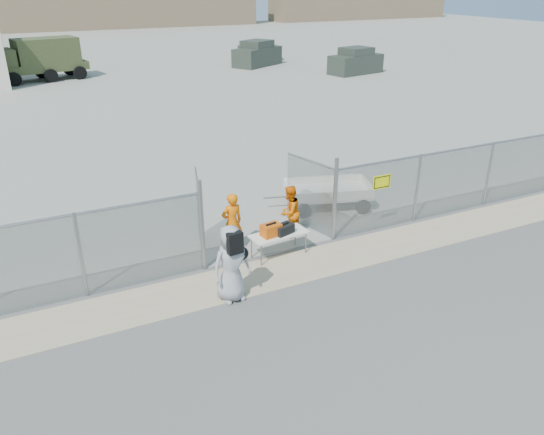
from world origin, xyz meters
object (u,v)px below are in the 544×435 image
folding_table (279,244)px  security_worker_left (232,222)px  security_worker_right (289,212)px  utility_trailer (328,194)px  visitor (231,263)px

folding_table → security_worker_left: bearing=134.7°
security_worker_right → utility_trailer: security_worker_right is taller
security_worker_left → utility_trailer: (4.06, 1.52, -0.42)m
folding_table → visitor: (-1.98, -1.45, 0.62)m
folding_table → visitor: 2.53m
security_worker_left → visitor: 2.51m
security_worker_right → visitor: visitor is taller
visitor → utility_trailer: size_ratio=0.53×
utility_trailer → visitor: bearing=-125.5°
security_worker_left → utility_trailer: security_worker_left is taller
security_worker_right → utility_trailer: (2.23, 1.46, -0.36)m
folding_table → security_worker_left: security_worker_left is taller
security_worker_right → visitor: bearing=11.0°
folding_table → security_worker_right: 1.32m
security_worker_right → visitor: size_ratio=0.83×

